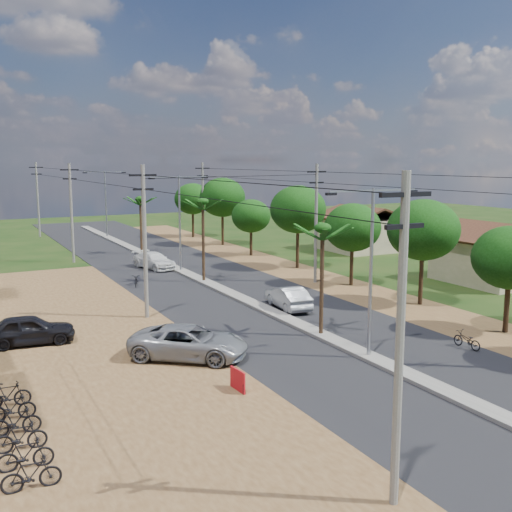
{
  "coord_description": "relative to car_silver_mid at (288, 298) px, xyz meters",
  "views": [
    {
      "loc": [
        -17.27,
        -21.53,
        9.25
      ],
      "look_at": [
        0.81,
        12.96,
        3.0
      ],
      "focal_mm": 42.0,
      "sensor_mm": 36.0,
      "label": 1
    }
  ],
  "objects": [
    {
      "name": "ground",
      "position": [
        -1.5,
        -9.95,
        -0.71
      ],
      "size": [
        160.0,
        160.0,
        0.0
      ],
      "primitive_type": "plane",
      "color": "black",
      "rests_on": "ground"
    },
    {
      "name": "road",
      "position": [
        -1.5,
        5.05,
        -0.69
      ],
      "size": [
        12.0,
        110.0,
        0.04
      ],
      "primitive_type": "cube",
      "color": "black",
      "rests_on": "ground"
    },
    {
      "name": "median",
      "position": [
        -1.5,
        8.05,
        -0.62
      ],
      "size": [
        1.0,
        90.0,
        0.18
      ],
      "primitive_type": "cube",
      "color": "#605E56",
      "rests_on": "ground"
    },
    {
      "name": "dirt_lot_west",
      "position": [
        -16.5,
        -1.95,
        -0.69
      ],
      "size": [
        18.0,
        46.0,
        0.04
      ],
      "primitive_type": "cube",
      "color": "#50361B",
      "rests_on": "ground"
    },
    {
      "name": "dirt_shoulder_east",
      "position": [
        7.0,
        5.05,
        -0.7
      ],
      "size": [
        5.0,
        90.0,
        0.03
      ],
      "primitive_type": "cube",
      "color": "#50361B",
      "rests_on": "ground"
    },
    {
      "name": "house_east_near",
      "position": [
        18.5,
        0.05,
        1.68
      ],
      "size": [
        7.6,
        7.5,
        4.6
      ],
      "color": "#989067",
      "rests_on": "ground"
    },
    {
      "name": "house_east_far",
      "position": [
        19.5,
        18.05,
        1.68
      ],
      "size": [
        7.6,
        7.5,
        4.6
      ],
      "color": "#989067",
      "rests_on": "ground"
    },
    {
      "name": "tree_east_b",
      "position": [
        7.8,
        -9.95,
        3.4
      ],
      "size": [
        4.0,
        4.0,
        5.83
      ],
      "color": "black",
      "rests_on": "ground"
    },
    {
      "name": "tree_east_c",
      "position": [
        8.2,
        -2.95,
        4.15
      ],
      "size": [
        4.6,
        4.6,
        6.83
      ],
      "color": "black",
      "rests_on": "ground"
    },
    {
      "name": "tree_east_d",
      "position": [
        7.9,
        4.05,
        3.63
      ],
      "size": [
        4.2,
        4.2,
        6.13
      ],
      "color": "black",
      "rests_on": "ground"
    },
    {
      "name": "tree_east_e",
      "position": [
        8.1,
        12.05,
        4.38
      ],
      "size": [
        4.8,
        4.8,
        7.14
      ],
      "color": "black",
      "rests_on": "ground"
    },
    {
      "name": "tree_east_f",
      "position": [
        7.7,
        20.05,
        3.18
      ],
      "size": [
        3.8,
        3.8,
        5.52
      ],
      "color": "black",
      "rests_on": "ground"
    },
    {
      "name": "tree_east_g",
      "position": [
        8.3,
        28.05,
        4.53
      ],
      "size": [
        5.0,
        5.0,
        7.38
      ],
      "color": "black",
      "rests_on": "ground"
    },
    {
      "name": "tree_east_h",
      "position": [
        8.0,
        36.05,
        3.93
      ],
      "size": [
        4.4,
        4.4,
        6.52
      ],
      "color": "black",
      "rests_on": "ground"
    },
    {
      "name": "palm_median_near",
      "position": [
        -1.5,
        -5.95,
        4.82
      ],
      "size": [
        2.0,
        2.0,
        6.15
      ],
      "color": "black",
      "rests_on": "ground"
    },
    {
      "name": "palm_median_mid",
      "position": [
        -1.5,
        10.05,
        5.19
      ],
      "size": [
        2.0,
        2.0,
        6.55
      ],
      "color": "black",
      "rests_on": "ground"
    },
    {
      "name": "palm_median_far",
      "position": [
        -1.5,
        26.05,
        4.55
      ],
      "size": [
        2.0,
        2.0,
        5.85
      ],
      "color": "black",
      "rests_on": "ground"
    },
    {
      "name": "streetlight_near",
      "position": [
        -1.5,
        -9.95,
        4.07
      ],
      "size": [
        5.1,
        0.18,
        8.0
      ],
      "color": "gray",
      "rests_on": "ground"
    },
    {
      "name": "streetlight_mid",
      "position": [
        -1.5,
        15.05,
        4.07
      ],
      "size": [
        5.1,
        0.18,
        8.0
      ],
      "color": "gray",
      "rests_on": "ground"
    },
    {
      "name": "streetlight_far",
      "position": [
        -1.5,
        40.05,
        4.07
      ],
      "size": [
        5.1,
        0.18,
        8.0
      ],
      "color": "gray",
      "rests_on": "ground"
    },
    {
      "name": "utility_pole_w_a",
      "position": [
        -8.5,
        -19.95,
        4.04
      ],
      "size": [
        1.6,
        0.24,
        9.0
      ],
      "color": "#605E56",
      "rests_on": "ground"
    },
    {
      "name": "utility_pole_w_b",
      "position": [
        -8.5,
        2.05,
        4.04
      ],
      "size": [
        1.6,
        0.24,
        9.0
      ],
      "color": "#605E56",
      "rests_on": "ground"
    },
    {
      "name": "utility_pole_w_c",
      "position": [
        -8.5,
        24.05,
        4.04
      ],
      "size": [
        1.6,
        0.24,
        9.0
      ],
      "color": "#605E56",
      "rests_on": "ground"
    },
    {
      "name": "utility_pole_w_d",
      "position": [
        -8.5,
        45.05,
        4.04
      ],
      "size": [
        1.6,
        0.24,
        9.0
      ],
      "color": "#605E56",
      "rests_on": "ground"
    },
    {
      "name": "utility_pole_e_b",
      "position": [
        6.0,
        6.05,
        4.04
      ],
      "size": [
        1.6,
        0.24,
        9.0
      ],
      "color": "#605E56",
      "rests_on": "ground"
    },
    {
      "name": "utility_pole_e_c",
      "position": [
        6.0,
        28.05,
        4.04
      ],
      "size": [
        1.6,
        0.24,
        9.0
      ],
      "color": "#605E56",
      "rests_on": "ground"
    },
    {
      "name": "car_silver_mid",
      "position": [
        0.0,
        0.0,
        0.0
      ],
      "size": [
        2.02,
        4.47,
        1.42
      ],
      "primitive_type": "imported",
      "rotation": [
        0.0,
        0.0,
        3.02
      ],
      "color": "gray",
      "rests_on": "ground"
    },
    {
      "name": "car_white_far",
      "position": [
        -3.0,
        17.44,
        -0.03
      ],
      "size": [
        3.03,
        5.05,
        1.37
      ],
      "primitive_type": "imported",
      "rotation": [
        0.0,
        0.0,
        0.25
      ],
      "color": "silver",
      "rests_on": "ground"
    },
    {
      "name": "car_parked_silver",
      "position": [
        -9.0,
        -6.06,
        0.06
      ],
      "size": [
        5.95,
        5.43,
        1.54
      ],
      "primitive_type": "imported",
      "rotation": [
        0.0,
        0.0,
        0.91
      ],
      "color": "gray",
      "rests_on": "ground"
    },
    {
      "name": "car_parked_dark",
      "position": [
        -15.37,
        -0.29,
        0.05
      ],
      "size": [
        4.63,
        2.29,
        1.52
      ],
      "primitive_type": "imported",
      "rotation": [
        0.0,
        0.0,
        1.45
      ],
      "color": "black",
      "rests_on": "ground"
    },
    {
      "name": "moto_rider_east",
      "position": [
        3.7,
        -11.07,
        -0.29
      ],
      "size": [
        0.63,
        1.65,
        0.85
      ],
      "primitive_type": "imported",
      "rotation": [
        0.0,
        0.0,
        3.18
      ],
      "color": "black",
      "rests_on": "ground"
    },
    {
      "name": "moto_rider_west_a",
      "position": [
        -6.5,
        11.01,
        -0.26
      ],
      "size": [
        1.09,
        1.81,
        0.9
      ],
      "primitive_type": "imported",
      "rotation": [
        0.0,
        0.0,
        -0.31
      ],
      "color": "black",
      "rests_on": "ground"
    },
    {
      "name": "moto_rider_west_b",
      "position": [
        -2.7,
        17.41,
        -0.19
      ],
      "size": [
        0.71,
        1.79,
        1.05
      ],
      "primitive_type": "imported",
      "rotation": [
        0.0,
        0.0,
        0.13
      ],
      "color": "black",
      "rests_on": "ground"
    },
    {
      "name": "roadside_sign",
      "position": [
        -8.72,
        -10.73,
        -0.25
      ],
      "size": [
        0.15,
        1.11,
        0.92
      ],
      "rotation": [
        0.0,
        0.0,
        0.07
      ],
      "color": "#A80F17",
      "rests_on": "ground"
    },
    {
      "name": "parked_scooter_row",
      "position": [
        -17.11,
        -11.42,
        -0.21
      ],
      "size": [
        1.69,
        7.06,
        1.0
      ],
      "color": "black",
      "rests_on": "ground"
    }
  ]
}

